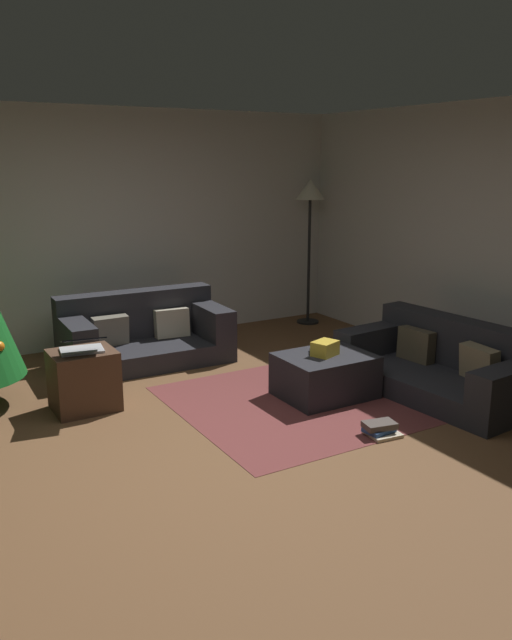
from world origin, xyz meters
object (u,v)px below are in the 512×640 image
Objects in this scene: couch_left at (143,335)px; book_stack at (380,429)px; laptop at (82,346)px; ottoman at (325,376)px; gift_box at (325,348)px; side_table at (84,380)px; tv_remote at (312,352)px; couch_right at (443,366)px; corner_lamp at (310,201)px.

couch_left is 2.85m from book_stack.
book_stack is (1.79, -1.61, -0.52)m from laptop.
gift_box is at bearing -160.34° from ottoman.
couch_left is at bearing 48.67° from side_table.
tv_remote is (-0.06, 0.10, -0.05)m from gift_box.
laptop is at bearing 63.68° from couch_right.
couch_right is 4.01× the size of laptop.
ottoman is at bearing 120.93° from couch_left.
laptop is (-0.01, -0.06, 0.31)m from side_table.
couch_left reaches higher than side_table.
corner_lamp reaches higher than side_table.
side_table is 1.84× the size of book_stack.
gift_box is 0.12× the size of corner_lamp.
gift_box reaches higher than tv_remote.
gift_box is at bearing -23.70° from tv_remote.
laptop is at bearing 51.66° from couch_left.
couch_right is 1.21m from book_stack.
ottoman is (1.01, -1.81, -0.08)m from couch_left.
laptop is (-1.92, 0.72, 0.12)m from gift_box.
side_table is at bearing 62.63° from couch_right.
couch_right is 3.49× the size of side_table.
ottoman is at bearing -20.39° from laptop.
gift_box reaches higher than ottoman.
ottoman is at bearing -22.00° from side_table.
couch_left is 1.38m from side_table.
gift_box is 0.13m from tv_remote.
book_stack is at bearing 109.68° from couch_left.
laptop is 0.25× the size of corner_lamp.
tv_remote is (-1.05, 0.54, 0.15)m from couch_right.
laptop is 3.79m from corner_lamp.
gift_box is 0.76× the size of book_stack.
gift_box is (-0.99, 0.45, 0.20)m from couch_right.
gift_box reaches higher than book_stack.
couch_right is 2.30× the size of ottoman.
laptop reaches higher than ottoman.
corner_lamp is (0.41, 2.71, 1.30)m from couch_right.
book_stack is at bearing -43.12° from side_table.
corner_lamp reaches higher than tv_remote.
tv_remote is 1.97m from side_table.
couch_left is 7.83× the size of gift_box.
corner_lamp is (1.39, 2.26, 1.35)m from ottoman.
corner_lamp reaches higher than gift_box.
ottoman is at bearing -121.63° from corner_lamp.
gift_box is 2.07m from side_table.
laptop is 1.60× the size of book_stack.
side_table is 3.85m from corner_lamp.
couch_right is 3.15m from laptop.
book_stack is 3.81m from corner_lamp.
gift_box is (-0.01, -0.00, 0.25)m from ottoman.
couch_left reaches higher than tv_remote.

